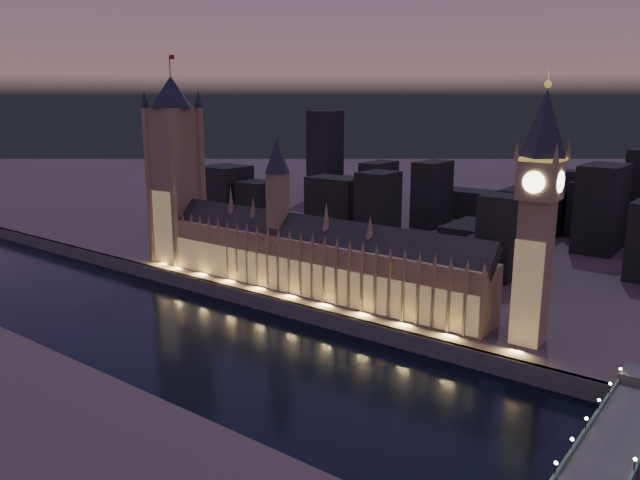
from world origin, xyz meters
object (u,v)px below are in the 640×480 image
Objects in this scene: elizabeth_tower at (539,197)px; westminster_bridge at (612,456)px; palace_of_westminster at (306,256)px; victoria_tower at (175,162)px.

elizabeth_tower is 102.32m from westminster_bridge.
elizabeth_tower is 0.96× the size of westminster_bridge.
elizabeth_tower reaches higher than palace_of_westminster.
elizabeth_tower is at bearing -0.00° from victoria_tower.
westminster_bridge is (47.79, -65.38, -62.54)m from elizabeth_tower.
victoria_tower reaches higher than westminster_bridge.
westminster_bridge is at bearing -21.55° from palace_of_westminster.
elizabeth_tower reaches higher than westminster_bridge.
victoria_tower is (-100.69, 0.18, 42.45)m from palace_of_westminster.
westminster_bridge is at bearing -13.82° from victoria_tower.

